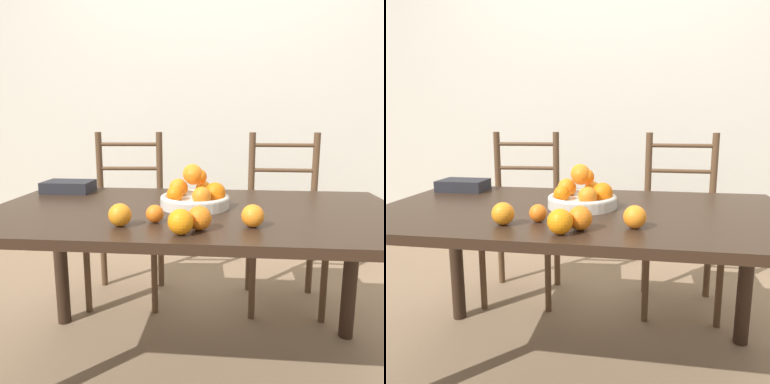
% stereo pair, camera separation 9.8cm
% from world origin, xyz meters
% --- Properties ---
extents(ground_plane, '(12.00, 12.00, 0.00)m').
position_xyz_m(ground_plane, '(0.00, 0.00, 0.00)').
color(ground_plane, '#7F664C').
extents(wall_back, '(8.00, 0.06, 2.60)m').
position_xyz_m(wall_back, '(0.00, 1.45, 1.30)').
color(wall_back, beige).
rests_on(wall_back, ground_plane).
extents(dining_table, '(1.65, 0.87, 0.74)m').
position_xyz_m(dining_table, '(0.00, 0.00, 0.64)').
color(dining_table, black).
rests_on(dining_table, ground_plane).
extents(fruit_bowl, '(0.28, 0.28, 0.17)m').
position_xyz_m(fruit_bowl, '(-0.00, 0.03, 0.79)').
color(fruit_bowl, beige).
rests_on(fruit_bowl, dining_table).
extents(orange_loose_0, '(0.08, 0.08, 0.08)m').
position_xyz_m(orange_loose_0, '(0.04, -0.29, 0.78)').
color(orange_loose_0, orange).
rests_on(orange_loose_0, dining_table).
extents(orange_loose_1, '(0.08, 0.08, 0.08)m').
position_xyz_m(orange_loose_1, '(-0.01, -0.35, 0.78)').
color(orange_loose_1, orange).
rests_on(orange_loose_1, dining_table).
extents(orange_loose_2, '(0.08, 0.08, 0.08)m').
position_xyz_m(orange_loose_2, '(0.21, -0.24, 0.77)').
color(orange_loose_2, orange).
rests_on(orange_loose_2, dining_table).
extents(orange_loose_3, '(0.08, 0.08, 0.08)m').
position_xyz_m(orange_loose_3, '(-0.22, -0.27, 0.77)').
color(orange_loose_3, orange).
rests_on(orange_loose_3, dining_table).
extents(orange_loose_4, '(0.06, 0.06, 0.06)m').
position_xyz_m(orange_loose_4, '(-0.12, -0.22, 0.77)').
color(orange_loose_4, orange).
rests_on(orange_loose_4, dining_table).
extents(chair_left, '(0.45, 0.43, 1.01)m').
position_xyz_m(chair_left, '(-0.48, 0.72, 0.48)').
color(chair_left, '#513823').
rests_on(chair_left, ground_plane).
extents(chair_right, '(0.42, 0.40, 1.01)m').
position_xyz_m(chair_right, '(0.47, 0.72, 0.48)').
color(chair_right, '#513823').
rests_on(chair_right, ground_plane).
extents(book_stack, '(0.23, 0.16, 0.05)m').
position_xyz_m(book_stack, '(-0.65, 0.30, 0.76)').
color(book_stack, '#232328').
rests_on(book_stack, dining_table).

